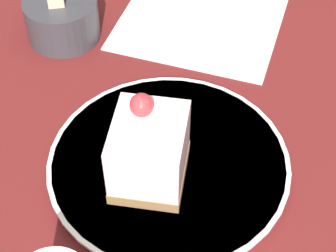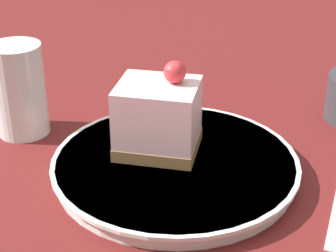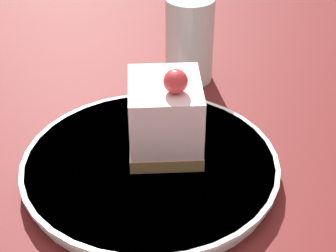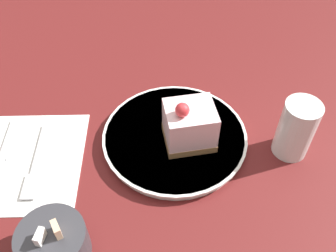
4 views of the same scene
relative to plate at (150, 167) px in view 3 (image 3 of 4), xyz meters
The scene contains 4 objects.
ground_plane 0.04m from the plate, 119.51° to the right, with size 4.00×4.00×0.00m, color #5B1919.
plate is the anchor object (origin of this frame).
cake_slice 0.05m from the plate, 140.11° to the left, with size 0.08×0.07×0.10m.
drinking_glass 0.21m from the plate, 163.14° to the left, with size 0.06×0.06×0.11m.
Camera 3 is at (0.46, 0.02, 0.36)m, focal length 60.00 mm.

